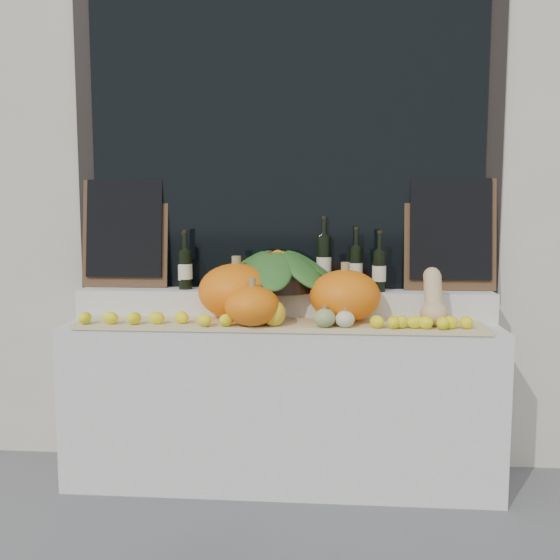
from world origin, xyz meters
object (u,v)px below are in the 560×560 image
at_px(pumpkin_right, 345,296).
at_px(wine_bottle_tall, 324,262).
at_px(butternut_squash, 433,300).
at_px(produce_bowl, 278,270).
at_px(pumpkin_left, 237,291).

height_order(pumpkin_right, wine_bottle_tall, wine_bottle_tall).
bearing_deg(butternut_squash, produce_bowl, 161.86).
height_order(pumpkin_left, butternut_squash, pumpkin_left).
relative_size(pumpkin_right, produce_bowl, 0.52).
xyz_separation_m(pumpkin_right, butternut_squash, (0.44, -0.06, -0.01)).
distance_m(pumpkin_left, produce_bowl, 0.28).
relative_size(pumpkin_left, pumpkin_right, 1.11).
bearing_deg(produce_bowl, butternut_squash, -18.14).
bearing_deg(wine_bottle_tall, butternut_squash, -31.68).
xyz_separation_m(pumpkin_left, wine_bottle_tall, (0.46, 0.24, 0.14)).
xyz_separation_m(pumpkin_left, pumpkin_right, (0.58, -0.04, -0.01)).
relative_size(pumpkin_left, produce_bowl, 0.57).
height_order(pumpkin_right, produce_bowl, produce_bowl).
distance_m(butternut_squash, wine_bottle_tall, 0.67).
bearing_deg(pumpkin_left, wine_bottle_tall, 27.72).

